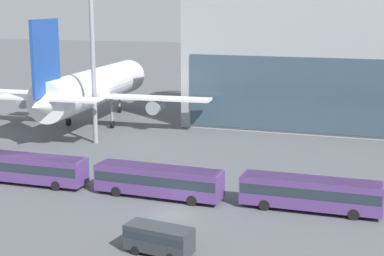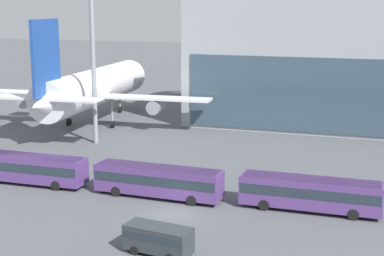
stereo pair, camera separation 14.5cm
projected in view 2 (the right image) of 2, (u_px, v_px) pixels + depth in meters
ground_plane at (174, 213)px, 52.69m from camera, size 440.00×440.00×0.00m
airliner_at_gate_near at (92, 88)px, 89.31m from camera, size 37.51×36.97×16.47m
shuttle_bus_1 at (28, 167)px, 60.95m from camera, size 12.65×2.86×3.00m
shuttle_bus_2 at (158, 179)px, 56.64m from camera, size 12.70×3.11×3.00m
shuttle_bus_3 at (310, 192)px, 52.90m from camera, size 12.63×2.80×3.00m
service_van_foreground at (158, 238)px, 43.80m from camera, size 5.36×2.70×2.19m
floodlight_mast at (91, 4)px, 75.19m from camera, size 2.98×2.98×26.35m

